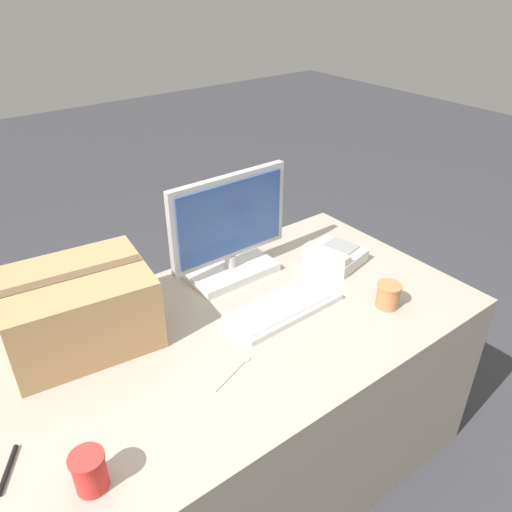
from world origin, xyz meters
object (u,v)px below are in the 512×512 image
at_px(desk_phone, 334,255).
at_px(monitor, 230,234).
at_px(paper_cup_left, 90,471).
at_px(cardboard_box, 79,309).
at_px(keyboard, 284,307).
at_px(spoon, 237,369).
at_px(pen_marker, 8,470).
at_px(paper_cup_right, 388,295).

bearing_deg(desk_phone, monitor, 142.56).
height_order(paper_cup_left, cardboard_box, cardboard_box).
bearing_deg(cardboard_box, keyboard, -24.18).
bearing_deg(spoon, pen_marker, 156.29).
relative_size(desk_phone, pen_marker, 1.92).
bearing_deg(cardboard_box, monitor, 3.15).
relative_size(desk_phone, cardboard_box, 0.50).
relative_size(paper_cup_right, spoon, 0.53).
xyz_separation_m(monitor, paper_cup_right, (0.32, -0.50, -0.13)).
height_order(spoon, pen_marker, pen_marker).
bearing_deg(pen_marker, desk_phone, -50.04).
bearing_deg(desk_phone, pen_marker, 177.17).
relative_size(desk_phone, spoon, 1.38).
bearing_deg(spoon, desk_phone, 2.31).
distance_m(monitor, keyboard, 0.34).
bearing_deg(paper_cup_right, pen_marker, 174.70).
distance_m(keyboard, spoon, 0.33).
bearing_deg(monitor, paper_cup_right, -57.83).
distance_m(paper_cup_left, cardboard_box, 0.55).
height_order(desk_phone, spoon, desk_phone).
relative_size(keyboard, pen_marker, 3.43).
bearing_deg(cardboard_box, desk_phone, -8.68).
height_order(paper_cup_left, paper_cup_right, paper_cup_left).
bearing_deg(paper_cup_left, pen_marker, 132.55).
bearing_deg(paper_cup_right, desk_phone, 79.08).
relative_size(monitor, pen_marker, 3.99).
bearing_deg(pen_marker, spoon, -63.79).
height_order(monitor, paper_cup_right, monitor).
xyz_separation_m(cardboard_box, pen_marker, (-0.33, -0.36, -0.12)).
relative_size(monitor, spoon, 2.88).
distance_m(monitor, pen_marker, 1.01).
height_order(keyboard, pen_marker, keyboard).
relative_size(monitor, cardboard_box, 1.03).
bearing_deg(monitor, desk_phone, -25.51).
xyz_separation_m(monitor, spoon, (-0.29, -0.44, -0.17)).
relative_size(paper_cup_left, paper_cup_right, 1.15).
distance_m(desk_phone, cardboard_box, 0.99).
relative_size(paper_cup_right, cardboard_box, 0.19).
bearing_deg(monitor, cardboard_box, -176.85).
relative_size(monitor, keyboard, 1.16).
relative_size(monitor, desk_phone, 2.08).
distance_m(paper_cup_left, pen_marker, 0.22).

